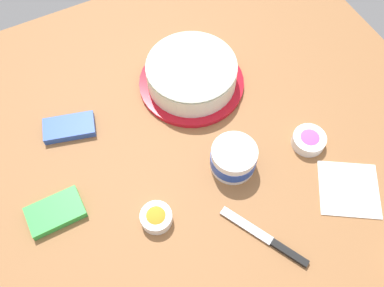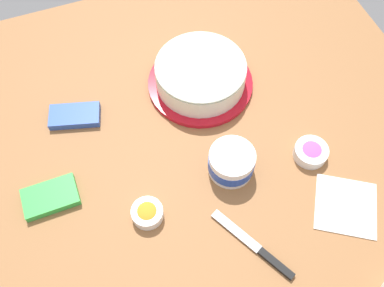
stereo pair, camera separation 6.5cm
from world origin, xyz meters
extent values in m
plane|color=#936038|center=(0.00, 0.00, 0.00)|extent=(1.54, 1.54, 0.00)
cylinder|color=red|center=(0.15, 0.30, 0.01)|extent=(0.31, 0.31, 0.01)
cylinder|color=pink|center=(0.15, 0.30, 0.04)|extent=(0.24, 0.24, 0.05)
cylinder|color=white|center=(0.15, 0.30, 0.05)|extent=(0.26, 0.26, 0.06)
ellipsoid|color=white|center=(0.15, 0.30, 0.08)|extent=(0.26, 0.26, 0.03)
cylinder|color=white|center=(0.13, 0.02, 0.04)|extent=(0.12, 0.12, 0.08)
cylinder|color=#2347B2|center=(0.13, 0.02, 0.03)|extent=(0.12, 0.12, 0.03)
cylinder|color=white|center=(0.13, 0.02, 0.07)|extent=(0.10, 0.10, 0.01)
cube|color=silver|center=(0.07, -0.14, 0.01)|extent=(0.09, 0.13, 0.00)
cube|color=black|center=(0.13, -0.25, 0.01)|extent=(0.06, 0.09, 0.01)
cylinder|color=white|center=(0.34, -0.02, 0.02)|extent=(0.09, 0.09, 0.03)
cylinder|color=#B251C6|center=(0.34, -0.02, 0.02)|extent=(0.07, 0.07, 0.01)
ellipsoid|color=#B251C6|center=(0.34, -0.02, 0.03)|extent=(0.06, 0.06, 0.02)
cylinder|color=white|center=(-0.11, -0.03, 0.02)|extent=(0.08, 0.08, 0.03)
cylinder|color=orange|center=(-0.11, -0.03, 0.02)|extent=(0.07, 0.07, 0.01)
ellipsoid|color=orange|center=(-0.11, -0.03, 0.03)|extent=(0.05, 0.05, 0.02)
cube|color=green|center=(-0.33, 0.10, 0.01)|extent=(0.14, 0.08, 0.02)
cube|color=#2D51B2|center=(-0.22, 0.32, 0.01)|extent=(0.15, 0.11, 0.02)
cube|color=white|center=(0.36, -0.18, 0.00)|extent=(0.21, 0.21, 0.01)
camera|label=1|loc=(-0.20, -0.39, 1.01)|focal=40.17mm
camera|label=2|loc=(-0.14, -0.41, 1.01)|focal=40.17mm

